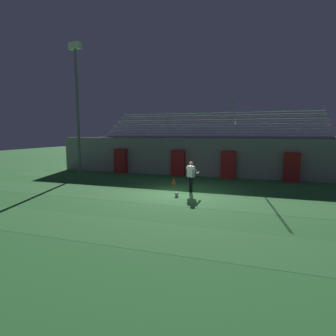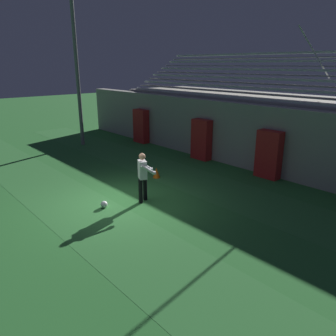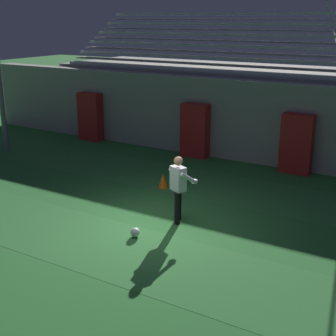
% 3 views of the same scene
% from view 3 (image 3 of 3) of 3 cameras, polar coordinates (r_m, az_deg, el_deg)
% --- Properties ---
extents(ground_plane, '(80.00, 80.00, 0.00)m').
position_cam_3_polar(ground_plane, '(11.32, -2.46, -7.27)').
color(ground_plane, '#2D7533').
extents(turf_stripe_mid, '(28.00, 2.37, 0.01)m').
position_cam_3_polar(turf_stripe_mid, '(10.39, -6.29, -9.77)').
color(turf_stripe_mid, '#337A38').
rests_on(turf_stripe_mid, ground).
extents(turf_stripe_far, '(28.00, 2.37, 0.01)m').
position_cam_3_polar(turf_stripe_far, '(14.14, 5.21, -2.06)').
color(turf_stripe_far, '#337A38').
rests_on(turf_stripe_far, ground).
extents(back_wall, '(24.00, 0.60, 2.80)m').
position_cam_3_polar(back_wall, '(16.44, 9.91, 5.65)').
color(back_wall, '#999691').
rests_on(back_wall, ground).
extents(padding_pillar_gate_left, '(1.00, 0.44, 1.92)m').
position_cam_3_polar(padding_pillar_gate_left, '(16.76, 3.31, 4.59)').
color(padding_pillar_gate_left, '#B21E1E').
rests_on(padding_pillar_gate_left, ground).
extents(padding_pillar_gate_right, '(1.00, 0.44, 1.92)m').
position_cam_3_polar(padding_pillar_gate_right, '(15.49, 15.41, 2.85)').
color(padding_pillar_gate_right, '#B21E1E').
rests_on(padding_pillar_gate_right, ground).
extents(padding_pillar_far_left, '(1.00, 0.44, 1.92)m').
position_cam_3_polar(padding_pillar_far_left, '(19.37, -9.44, 6.18)').
color(padding_pillar_far_left, '#B21E1E').
rests_on(padding_pillar_far_left, ground).
extents(bleacher_stand, '(18.00, 4.75, 5.83)m').
position_cam_3_polar(bleacher_stand, '(18.92, 12.88, 7.40)').
color(bleacher_stand, '#999691').
rests_on(bleacher_stand, ground).
extents(goalkeeper, '(0.72, 0.70, 1.67)m').
position_cam_3_polar(goalkeeper, '(11.29, 1.31, -2.07)').
color(goalkeeper, black).
rests_on(goalkeeper, ground).
extents(soccer_ball, '(0.22, 0.22, 0.22)m').
position_cam_3_polar(soccer_ball, '(10.84, -4.03, -7.84)').
color(soccer_ball, white).
rests_on(soccer_ball, ground).
extents(traffic_cone, '(0.30, 0.30, 0.42)m').
position_cam_3_polar(traffic_cone, '(13.80, -0.62, -1.58)').
color(traffic_cone, orange).
rests_on(traffic_cone, ground).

